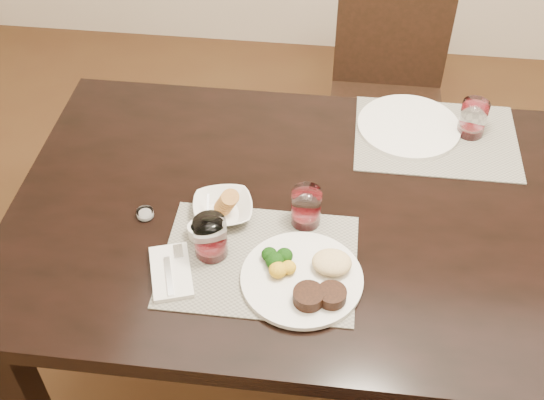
# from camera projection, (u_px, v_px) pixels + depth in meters

# --- Properties ---
(ground_plane) EXTENTS (4.50, 4.50, 0.00)m
(ground_plane) POSITION_uv_depth(u_px,v_px,m) (370.00, 375.00, 2.25)
(ground_plane) COLOR #402314
(ground_plane) RESTS_ON ground
(dining_table) EXTENTS (2.00, 1.00, 0.75)m
(dining_table) POSITION_uv_depth(u_px,v_px,m) (395.00, 239.00, 1.79)
(dining_table) COLOR black
(dining_table) RESTS_ON ground
(chair_far) EXTENTS (0.42, 0.42, 0.90)m
(chair_far) POSITION_uv_depth(u_px,v_px,m) (388.00, 86.00, 2.56)
(chair_far) COLOR black
(chair_far) RESTS_ON ground
(placemat_near) EXTENTS (0.46, 0.34, 0.00)m
(placemat_near) POSITION_uv_depth(u_px,v_px,m) (260.00, 261.00, 1.62)
(placemat_near) COLOR slate
(placemat_near) RESTS_ON dining_table
(placemat_far) EXTENTS (0.46, 0.34, 0.00)m
(placemat_far) POSITION_uv_depth(u_px,v_px,m) (436.00, 138.00, 1.95)
(placemat_far) COLOR slate
(placemat_far) RESTS_ON dining_table
(dinner_plate) EXTENTS (0.28, 0.28, 0.05)m
(dinner_plate) POSITION_uv_depth(u_px,v_px,m) (308.00, 277.00, 1.56)
(dinner_plate) COLOR silver
(dinner_plate) RESTS_ON placemat_near
(napkin_fork) EXTENTS (0.14, 0.18, 0.02)m
(napkin_fork) POSITION_uv_depth(u_px,v_px,m) (171.00, 272.00, 1.59)
(napkin_fork) COLOR silver
(napkin_fork) RESTS_ON placemat_near
(steak_knife) EXTENTS (0.02, 0.21, 0.01)m
(steak_knife) POSITION_uv_depth(u_px,v_px,m) (309.00, 276.00, 1.58)
(steak_knife) COLOR white
(steak_knife) RESTS_ON placemat_near
(cracker_bowl) EXTENTS (0.18, 0.18, 0.07)m
(cracker_bowl) POSITION_uv_depth(u_px,v_px,m) (223.00, 209.00, 1.72)
(cracker_bowl) COLOR silver
(cracker_bowl) RESTS_ON placemat_near
(sauce_ramekin) EXTENTS (0.08, 0.12, 0.07)m
(sauce_ramekin) POSITION_uv_depth(u_px,v_px,m) (204.00, 231.00, 1.66)
(sauce_ramekin) COLOR silver
(sauce_ramekin) RESTS_ON placemat_near
(wine_glass_near) EXTENTS (0.07, 0.07, 0.10)m
(wine_glass_near) POSITION_uv_depth(u_px,v_px,m) (306.00, 209.00, 1.68)
(wine_glass_near) COLOR white
(wine_glass_near) RESTS_ON placemat_near
(far_plate) EXTENTS (0.30, 0.30, 0.01)m
(far_plate) POSITION_uv_depth(u_px,v_px,m) (409.00, 126.00, 1.98)
(far_plate) COLOR silver
(far_plate) RESTS_ON placemat_far
(wine_glass_far) EXTENTS (0.08, 0.08, 0.11)m
(wine_glass_far) POSITION_uv_depth(u_px,v_px,m) (473.00, 120.00, 1.93)
(wine_glass_far) COLOR white
(wine_glass_far) RESTS_ON placemat_far
(wine_glass_side) EXTENTS (0.08, 0.08, 0.11)m
(wine_glass_side) POSITION_uv_depth(u_px,v_px,m) (211.00, 240.00, 1.61)
(wine_glass_side) COLOR white
(wine_glass_side) RESTS_ON dining_table
(salt_cellar) EXTENTS (0.04, 0.04, 0.02)m
(salt_cellar) POSITION_uv_depth(u_px,v_px,m) (145.00, 214.00, 1.72)
(salt_cellar) COLOR white
(salt_cellar) RESTS_ON dining_table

